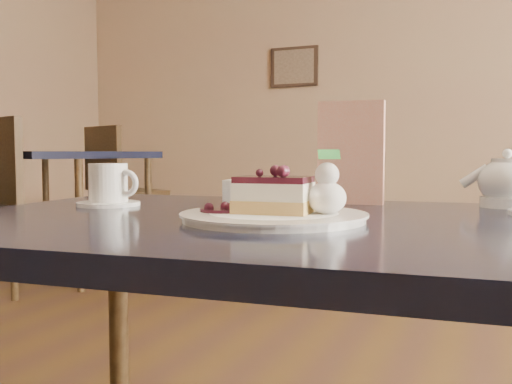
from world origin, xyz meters
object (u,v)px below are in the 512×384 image
at_px(coffee_set, 109,187).
at_px(dessert_plate, 274,217).
at_px(cheesecake_slice, 274,195).
at_px(bg_table_far_left, 62,262).
at_px(main_table, 282,263).

bearing_deg(coffee_set, dessert_plate, -14.81).
height_order(cheesecake_slice, coffee_set, coffee_set).
distance_m(cheesecake_slice, coffee_set, 0.41).
bearing_deg(bg_table_far_left, cheesecake_slice, -21.48).
bearing_deg(main_table, dessert_plate, -90.00).
xyz_separation_m(main_table, coffee_set, (-0.39, 0.06, 0.11)).
distance_m(dessert_plate, bg_table_far_left, 3.35).
height_order(coffee_set, bg_table_far_left, bg_table_far_left).
xyz_separation_m(cheesecake_slice, coffee_set, (-0.40, 0.10, -0.00)).
distance_m(main_table, bg_table_far_left, 3.30).
height_order(cheesecake_slice, bg_table_far_left, bg_table_far_left).
xyz_separation_m(main_table, bg_table_far_left, (-2.43, 2.15, -0.57)).
bearing_deg(coffee_set, bg_table_far_left, 134.17).
height_order(main_table, bg_table_far_left, bg_table_far_left).
height_order(dessert_plate, cheesecake_slice, cheesecake_slice).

